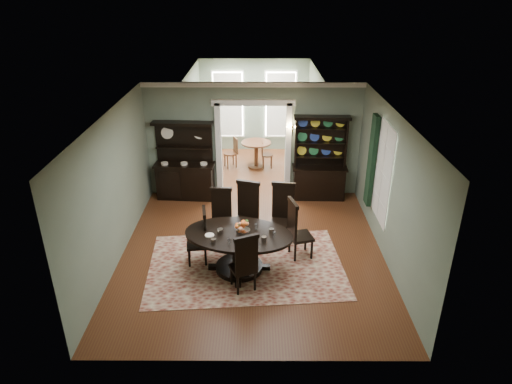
# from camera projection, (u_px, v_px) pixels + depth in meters

# --- Properties ---
(room) EXTENTS (5.51, 6.01, 3.01)m
(room) POSITION_uv_depth(u_px,v_px,m) (252.00, 185.00, 9.04)
(room) COLOR #5B3118
(room) RESTS_ON ground
(parlor) EXTENTS (3.51, 3.50, 3.01)m
(parlor) POSITION_uv_depth(u_px,v_px,m) (254.00, 113.00, 14.03)
(parlor) COLOR #5B3118
(parlor) RESTS_ON ground
(doorway_trim) EXTENTS (2.08, 0.25, 2.57)m
(doorway_trim) POSITION_uv_depth(u_px,v_px,m) (253.00, 136.00, 11.70)
(doorway_trim) COLOR white
(doorway_trim) RESTS_ON floor
(right_window) EXTENTS (0.15, 1.47, 2.12)m
(right_window) POSITION_uv_depth(u_px,v_px,m) (377.00, 167.00, 9.82)
(right_window) COLOR white
(right_window) RESTS_ON wall_right
(wall_sconce) EXTENTS (0.27, 0.21, 0.21)m
(wall_sconce) POSITION_uv_depth(u_px,v_px,m) (291.00, 127.00, 11.44)
(wall_sconce) COLOR #AD7E2E
(wall_sconce) RESTS_ON back_wall_right
(rug) EXTENTS (4.08, 2.85, 0.01)m
(rug) POSITION_uv_depth(u_px,v_px,m) (246.00, 266.00, 9.25)
(rug) COLOR maroon
(rug) RESTS_ON floor
(dining_table) EXTENTS (2.31, 2.26, 0.83)m
(dining_table) POSITION_uv_depth(u_px,v_px,m) (239.00, 245.00, 8.89)
(dining_table) COLOR black
(dining_table) RESTS_ON rug
(centerpiece) EXTENTS (1.38, 0.89, 0.23)m
(centerpiece) POSITION_uv_depth(u_px,v_px,m) (243.00, 229.00, 8.81)
(centerpiece) COLOR silver
(centerpiece) RESTS_ON dining_table
(chair_far_left) EXTENTS (0.48, 0.44, 1.24)m
(chair_far_left) POSITION_uv_depth(u_px,v_px,m) (221.00, 214.00, 9.90)
(chair_far_left) COLOR black
(chair_far_left) RESTS_ON rug
(chair_far_mid) EXTENTS (0.63, 0.62, 1.37)m
(chair_far_mid) POSITION_uv_depth(u_px,v_px,m) (247.00, 210.00, 9.91)
(chair_far_mid) COLOR black
(chair_far_mid) RESTS_ON rug
(chair_far_right) EXTENTS (0.57, 0.55, 1.35)m
(chair_far_right) POSITION_uv_depth(u_px,v_px,m) (283.00, 211.00, 9.88)
(chair_far_right) COLOR black
(chair_far_right) RESTS_ON rug
(chair_end_left) EXTENTS (0.47, 0.49, 1.19)m
(chair_end_left) POSITION_uv_depth(u_px,v_px,m) (201.00, 235.00, 9.13)
(chair_end_left) COLOR black
(chair_end_left) RESTS_ON rug
(chair_end_right) EXTENTS (0.57, 0.59, 1.30)m
(chair_end_right) POSITION_uv_depth(u_px,v_px,m) (296.00, 228.00, 9.28)
(chair_end_right) COLOR black
(chair_end_right) RESTS_ON rug
(chair_near) EXTENTS (0.58, 0.57, 1.23)m
(chair_near) POSITION_uv_depth(u_px,v_px,m) (245.00, 262.00, 8.25)
(chair_near) COLOR black
(chair_near) RESTS_ON rug
(sideboard) EXTENTS (1.58, 0.65, 2.04)m
(sideboard) POSITION_uv_depth(u_px,v_px,m) (185.00, 172.00, 11.87)
(sideboard) COLOR black
(sideboard) RESTS_ON floor
(welsh_dresser) EXTENTS (1.42, 0.56, 2.20)m
(welsh_dresser) POSITION_uv_depth(u_px,v_px,m) (319.00, 169.00, 11.83)
(welsh_dresser) COLOR black
(welsh_dresser) RESTS_ON floor
(parlor_table) EXTENTS (0.89, 0.89, 0.82)m
(parlor_table) POSITION_uv_depth(u_px,v_px,m) (256.00, 151.00, 13.80)
(parlor_table) COLOR #5A3019
(parlor_table) RESTS_ON parlor_floor
(parlor_chair_left) EXTENTS (0.44, 0.43, 0.93)m
(parlor_chair_left) POSITION_uv_depth(u_px,v_px,m) (232.00, 152.00, 13.88)
(parlor_chair_left) COLOR #5A3019
(parlor_chair_left) RESTS_ON parlor_floor
(parlor_chair_right) EXTENTS (0.36, 0.35, 0.84)m
(parlor_chair_right) POSITION_uv_depth(u_px,v_px,m) (265.00, 153.00, 13.86)
(parlor_chair_right) COLOR #5A3019
(parlor_chair_right) RESTS_ON parlor_floor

